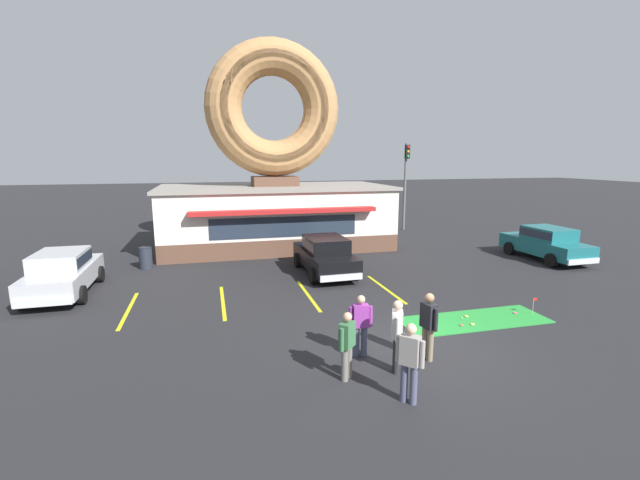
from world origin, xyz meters
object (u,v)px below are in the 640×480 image
at_px(car_silver, 63,271).
at_px(traffic_light_pole, 406,175).
at_px(pedestrian_beanie_man, 361,323).
at_px(pedestrian_clipboard_woman, 428,323).
at_px(pedestrian_hooded_kid, 347,343).
at_px(car_teal, 546,242).
at_px(golf_ball, 462,318).
at_px(putting_flag_pin, 534,302).
at_px(car_black, 325,254).
at_px(trash_bin, 146,258).
at_px(pedestrian_leather_jacket_man, 410,359).
at_px(pedestrian_blue_sweater_man, 397,333).

height_order(car_silver, traffic_light_pole, traffic_light_pole).
height_order(pedestrian_beanie_man, traffic_light_pole, traffic_light_pole).
distance_m(pedestrian_clipboard_woman, traffic_light_pole, 19.57).
height_order(pedestrian_hooded_kid, traffic_light_pole, traffic_light_pole).
height_order(car_teal, pedestrian_clipboard_woman, pedestrian_clipboard_woman).
relative_size(golf_ball, putting_flag_pin, 0.08).
distance_m(car_black, traffic_light_pole, 12.83).
bearing_deg(car_black, trash_bin, 159.29).
height_order(car_teal, pedestrian_beanie_man, car_teal).
relative_size(golf_ball, traffic_light_pole, 0.01).
height_order(pedestrian_leather_jacket_man, traffic_light_pole, traffic_light_pole).
xyz_separation_m(pedestrian_leather_jacket_man, pedestrian_clipboard_woman, (1.29, 1.61, 0.00)).
bearing_deg(car_teal, car_silver, -179.60).
height_order(pedestrian_blue_sweater_man, trash_bin, pedestrian_blue_sweater_man).
bearing_deg(putting_flag_pin, pedestrian_blue_sweater_man, -158.81).
bearing_deg(traffic_light_pole, pedestrian_leather_jacket_man, -115.28).
bearing_deg(pedestrian_clipboard_woman, car_black, 92.35).
height_order(car_silver, car_teal, same).
xyz_separation_m(pedestrian_clipboard_woman, trash_bin, (-7.84, 11.08, -0.44)).
height_order(pedestrian_clipboard_woman, trash_bin, pedestrian_clipboard_woman).
height_order(pedestrian_blue_sweater_man, traffic_light_pole, traffic_light_pole).
distance_m(putting_flag_pin, traffic_light_pole, 16.52).
bearing_deg(pedestrian_leather_jacket_man, trash_bin, 117.30).
bearing_deg(pedestrian_leather_jacket_man, golf_ball, 45.72).
relative_size(car_teal, pedestrian_clipboard_woman, 2.72).
bearing_deg(car_silver, pedestrian_hooded_kid, -46.05).
bearing_deg(pedestrian_beanie_man, pedestrian_leather_jacket_man, -83.88).
bearing_deg(pedestrian_clipboard_woman, putting_flag_pin, 21.36).
bearing_deg(car_black, pedestrian_hooded_kid, -102.12).
relative_size(pedestrian_leather_jacket_man, trash_bin, 1.73).
relative_size(pedestrian_clipboard_woman, trash_bin, 1.73).
bearing_deg(pedestrian_clipboard_woman, pedestrian_hooded_kid, -169.48).
xyz_separation_m(golf_ball, car_teal, (8.33, 5.93, 0.82)).
distance_m(golf_ball, pedestrian_blue_sweater_man, 4.23).
relative_size(putting_flag_pin, pedestrian_beanie_man, 0.35).
bearing_deg(golf_ball, car_black, 113.38).
bearing_deg(pedestrian_leather_jacket_man, pedestrian_blue_sweater_man, 76.71).
xyz_separation_m(pedestrian_blue_sweater_man, pedestrian_beanie_man, (-0.53, 0.95, -0.09)).
relative_size(pedestrian_leather_jacket_man, pedestrian_clipboard_woman, 1.00).
distance_m(golf_ball, traffic_light_pole, 16.97).
distance_m(putting_flag_pin, pedestrian_leather_jacket_man, 6.91).
bearing_deg(traffic_light_pole, car_black, -130.83).
xyz_separation_m(pedestrian_blue_sweater_man, pedestrian_hooded_kid, (-1.20, -0.04, -0.09)).
distance_m(pedestrian_hooded_kid, traffic_light_pole, 20.92).
bearing_deg(pedestrian_clipboard_woman, pedestrian_beanie_man, 159.07).
distance_m(putting_flag_pin, car_silver, 16.05).
distance_m(car_black, pedestrian_leather_jacket_man, 9.91).
distance_m(car_silver, pedestrian_blue_sweater_man, 12.35).
bearing_deg(pedestrian_hooded_kid, pedestrian_leather_jacket_man, -52.99).
bearing_deg(car_teal, pedestrian_hooded_kid, -146.74).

